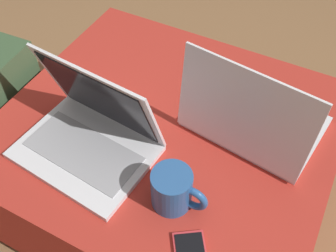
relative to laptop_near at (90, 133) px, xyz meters
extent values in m
plane|color=olive|center=(0.14, 0.16, -0.46)|extent=(14.00, 14.00, 0.00)
cube|color=maroon|center=(0.14, 0.16, -0.43)|extent=(0.87, 0.78, 0.05)
cube|color=#B22D23|center=(0.14, 0.16, -0.23)|extent=(0.90, 0.82, 0.35)
cube|color=silver|center=(0.00, -0.03, -0.04)|extent=(0.36, 0.28, 0.02)
cube|color=#9E9EA3|center=(0.00, -0.04, -0.04)|extent=(0.31, 0.16, 0.00)
cube|color=silver|center=(0.01, 0.06, 0.08)|extent=(0.34, 0.11, 0.24)
cube|color=black|center=(0.00, 0.05, 0.08)|extent=(0.31, 0.10, 0.21)
cube|color=silver|center=(0.35, 0.28, -0.04)|extent=(0.37, 0.30, 0.02)
cube|color=#232328|center=(0.36, 0.28, -0.04)|extent=(0.32, 0.18, 0.00)
cube|color=silver|center=(0.34, 0.16, 0.09)|extent=(0.34, 0.08, 0.25)
cube|color=black|center=(0.34, 0.17, 0.09)|extent=(0.31, 0.07, 0.23)
cylinder|color=#285693|center=(0.26, -0.05, 0.00)|extent=(0.10, 0.10, 0.10)
torus|color=#285693|center=(0.31, -0.05, 0.00)|extent=(0.08, 0.02, 0.08)
camera|label=1|loc=(0.47, -0.47, 0.78)|focal=42.00mm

